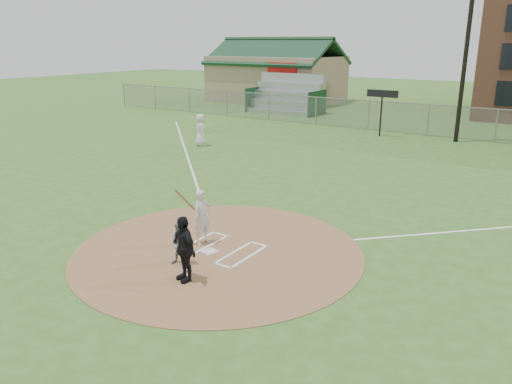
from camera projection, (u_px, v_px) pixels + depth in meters
The scene contains 14 objects.
ground at pixel (218, 251), 14.57m from camera, with size 140.00×140.00×0.00m, color #356322.
dirt_circle at pixel (218, 251), 14.57m from camera, with size 8.40×8.40×0.02m, color #936B45.
home_plate at pixel (209, 251), 14.47m from camera, with size 0.43×0.43×0.03m, color silver.
foul_line_third at pixel (187, 156), 26.49m from camera, with size 0.10×24.00×0.01m, color white.
catcher at pixel (181, 244), 13.50m from camera, with size 0.59×0.46×1.21m, color slate.
umpire at pixel (184, 249), 12.54m from camera, with size 1.01×0.42×1.73m, color black.
ondeck_player at pixel (201, 130), 28.89m from camera, with size 0.90×0.59×1.85m, color silver.
batters_boxes at pixel (221, 249), 14.68m from camera, with size 2.08×1.88×0.01m.
batter_at_plate at pixel (202, 217), 14.87m from camera, with size 0.78×0.98×1.78m.
outfield_fence at pixel (428, 120), 31.84m from camera, with size 56.08×0.08×2.03m.
bleachers at pixel (285, 94), 41.87m from camera, with size 6.08×3.20×3.20m.
clubhouse at pixel (276, 77), 49.70m from camera, with size 12.20×8.71×6.23m.
light_pole at pixel (469, 27), 28.36m from camera, with size 1.20×0.30×12.22m.
scoreboard_sign at pixel (382, 99), 31.32m from camera, with size 2.00×0.10×2.93m.
Camera 1 is at (8.31, -10.61, 5.91)m, focal length 35.00 mm.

